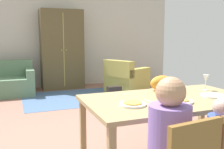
{
  "coord_description": "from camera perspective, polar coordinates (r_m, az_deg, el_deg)",
  "views": [
    {
      "loc": [
        -1.2,
        -3.65,
        1.37
      ],
      "look_at": [
        0.11,
        -0.28,
        0.85
      ],
      "focal_mm": 41.1,
      "sensor_mm": 36.0,
      "label": 1
    }
  ],
  "objects": [
    {
      "name": "pizza_near_man",
      "position": [
        2.35,
        4.6,
        -6.29
      ],
      "size": [
        0.17,
        0.17,
        0.01
      ],
      "primitive_type": "cylinder",
      "color": "gold",
      "rests_on": "plate_near_man"
    },
    {
      "name": "pizza_near_child",
      "position": [
        2.54,
        14.88,
        -5.45
      ],
      "size": [
        0.17,
        0.17,
        0.01
      ],
      "primitive_type": "cylinder",
      "color": "gold",
      "rests_on": "plate_near_child"
    },
    {
      "name": "armchair",
      "position": [
        6.5,
        3.05,
        -1.1
      ],
      "size": [
        1.15,
        1.14,
        0.82
      ],
      "color": "#AB9F49",
      "rests_on": "ground_plane"
    },
    {
      "name": "knife",
      "position": [
        2.86,
        14.08,
        -4.35
      ],
      "size": [
        0.05,
        0.17,
        0.01
      ],
      "primitive_type": "cube",
      "rotation": [
        0.0,
        0.0,
        0.2
      ],
      "color": "silver",
      "rests_on": "dining_table"
    },
    {
      "name": "plate_near_child",
      "position": [
        2.55,
        14.87,
        -5.78
      ],
      "size": [
        0.25,
        0.25,
        0.02
      ],
      "primitive_type": "cylinder",
      "color": "white",
      "rests_on": "dining_table"
    },
    {
      "name": "wine_glass",
      "position": [
        3.18,
        20.18,
        -0.97
      ],
      "size": [
        0.07,
        0.07,
        0.19
      ],
      "color": "silver",
      "rests_on": "dining_table"
    },
    {
      "name": "area_rug",
      "position": [
        6.01,
        -6.84,
        -4.99
      ],
      "size": [
        2.6,
        1.8,
        0.01
      ],
      "primitive_type": "cube",
      "color": "#466288",
      "rests_on": "ground_plane"
    },
    {
      "name": "cat",
      "position": [
        3.08,
        10.92,
        -1.8
      ],
      "size": [
        0.35,
        0.23,
        0.17
      ],
      "primitive_type": "ellipsoid",
      "rotation": [
        0.0,
        0.0,
        0.24
      ],
      "color": "orange",
      "rests_on": "dining_table"
    },
    {
      "name": "armoire",
      "position": [
        7.04,
        -11.09,
        5.45
      ],
      "size": [
        1.1,
        0.59,
        2.1
      ],
      "color": "brown",
      "rests_on": "ground_plane"
    },
    {
      "name": "dining_table",
      "position": [
        2.71,
        12.56,
        -6.59
      ],
      "size": [
        1.72,
        0.99,
        0.76
      ],
      "color": "tan",
      "rests_on": "ground_plane"
    },
    {
      "name": "back_wall",
      "position": [
        7.41,
        -11.98,
        7.88
      ],
      "size": [
        6.87,
        0.1,
        2.7
      ],
      "primitive_type": "cube",
      "color": "beige",
      "rests_on": "ground_plane"
    },
    {
      "name": "handbag",
      "position": [
        5.92,
        0.49,
        -3.89
      ],
      "size": [
        0.32,
        0.16,
        0.26
      ],
      "primitive_type": "cube",
      "color": "black",
      "rests_on": "ground_plane"
    },
    {
      "name": "plate_near_woman",
      "position": [
        2.9,
        21.53,
        -4.37
      ],
      "size": [
        0.25,
        0.25,
        0.02
      ],
      "primitive_type": "cylinder",
      "color": "white",
      "rests_on": "dining_table"
    },
    {
      "name": "fork",
      "position": [
        2.52,
        8.33,
        -5.89
      ],
      "size": [
        0.04,
        0.15,
        0.01
      ],
      "primitive_type": "cube",
      "rotation": [
        0.0,
        0.0,
        0.19
      ],
      "color": "silver",
      "rests_on": "dining_table"
    },
    {
      "name": "ground_plane",
      "position": [
        4.54,
        -4.93,
        -9.53
      ],
      "size": [
        6.87,
        6.21,
        0.02
      ],
      "primitive_type": "cube",
      "color": "#906354"
    },
    {
      "name": "plate_near_man",
      "position": [
        2.36,
        4.6,
        -6.64
      ],
      "size": [
        0.25,
        0.25,
        0.02
      ],
      "primitive_type": "cylinder",
      "color": "silver",
      "rests_on": "dining_table"
    }
  ]
}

